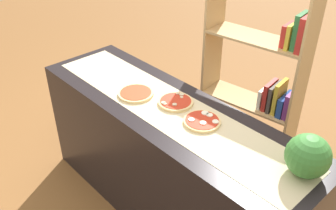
% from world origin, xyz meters
% --- Properties ---
extents(ground_plane, '(12.00, 12.00, 0.00)m').
position_xyz_m(ground_plane, '(0.00, 0.00, 0.00)').
color(ground_plane, brown).
extents(counter, '(2.11, 0.62, 0.92)m').
position_xyz_m(counter, '(0.00, 0.00, 0.46)').
color(counter, black).
rests_on(counter, ground_plane).
extents(parchment_paper, '(1.99, 0.40, 0.00)m').
position_xyz_m(parchment_paper, '(0.00, 0.00, 0.92)').
color(parchment_paper, beige).
rests_on(parchment_paper, counter).
extents(pizza_plain_0, '(0.24, 0.24, 0.02)m').
position_xyz_m(pizza_plain_0, '(-0.26, -0.05, 0.93)').
color(pizza_plain_0, '#E5C17F').
rests_on(pizza_plain_0, parchment_paper).
extents(pizza_mushroom_1, '(0.23, 0.23, 0.03)m').
position_xyz_m(pizza_mushroom_1, '(-0.00, 0.07, 0.93)').
color(pizza_mushroom_1, '#E5C17F').
rests_on(pizza_mushroom_1, parchment_paper).
extents(pizza_mozzarella_2, '(0.23, 0.23, 0.03)m').
position_xyz_m(pizza_mozzarella_2, '(0.26, 0.04, 0.93)').
color(pizza_mozzarella_2, '#E5C17F').
rests_on(pizza_mozzarella_2, parchment_paper).
extents(watermelon, '(0.22, 0.22, 0.22)m').
position_xyz_m(watermelon, '(0.90, 0.09, 1.03)').
color(watermelon, '#387A33').
rests_on(watermelon, counter).
extents(bookshelf, '(0.83, 0.38, 1.69)m').
position_xyz_m(bookshelf, '(0.09, 0.95, 0.78)').
color(bookshelf, tan).
rests_on(bookshelf, ground_plane).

